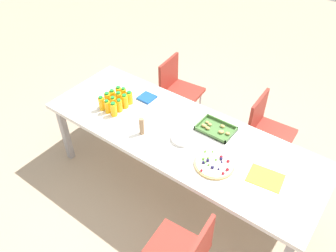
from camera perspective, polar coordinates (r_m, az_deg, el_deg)
The scene contains 22 objects.
ground_plane at distance 3.49m, azimuth 1.68°, elevation -10.04°, with size 12.00×12.00×0.00m, color tan.
party_table at distance 2.99m, azimuth 1.93°, elevation -1.85°, with size 2.53×0.89×0.73m.
chair_far_left at distance 3.90m, azimuth 1.58°, elevation 6.51°, with size 0.43×0.43×0.83m.
chair_far_right at distance 3.48m, azimuth 16.19°, elevation -0.39°, with size 0.42×0.42×0.83m.
juice_bottle_0 at distance 3.21m, azimuth -11.11°, elevation 3.75°, with size 0.06×0.06×0.15m.
juice_bottle_1 at distance 3.17m, azimuth -10.16°, elevation 3.22°, with size 0.05×0.05×0.14m.
juice_bottle_2 at distance 3.13m, azimuth -9.12°, elevation 2.78°, with size 0.06×0.06×0.14m.
juice_bottle_3 at distance 3.25m, azimuth -10.13°, elevation 4.40°, with size 0.06×0.06×0.15m.
juice_bottle_4 at distance 3.21m, azimuth -9.19°, elevation 3.82°, with size 0.05×0.05×0.14m.
juice_bottle_5 at distance 3.17m, azimuth -8.17°, elevation 3.43°, with size 0.05×0.05×0.13m.
juice_bottle_6 at distance 3.30m, azimuth -9.33°, elevation 4.96°, with size 0.06×0.06×0.14m.
juice_bottle_7 at distance 3.25m, azimuth -8.26°, elevation 4.55°, with size 0.06×0.06×0.14m.
juice_bottle_8 at distance 3.21m, azimuth -7.26°, elevation 4.15°, with size 0.06×0.06×0.15m.
juice_bottle_9 at distance 3.34m, azimuth -8.30°, elevation 5.56°, with size 0.06×0.06×0.13m.
juice_bottle_10 at distance 3.29m, azimuth -7.44°, elevation 5.24°, with size 0.05×0.05×0.15m.
juice_bottle_11 at distance 3.26m, azimuth -6.49°, elevation 4.75°, with size 0.06×0.06×0.14m.
fruit_pizza at distance 2.69m, azimuth 7.81°, elevation -6.32°, with size 0.32×0.32×0.05m.
snack_tray at distance 2.99m, azimuth 8.03°, elevation -0.47°, with size 0.32×0.23×0.04m.
plate_stack at distance 2.87m, azimuth 2.39°, elevation -2.17°, with size 0.19×0.19×0.03m.
napkin_stack at distance 3.34m, azimuth -3.58°, elevation 4.80°, with size 0.15×0.15×0.02m, color #194CA5.
cardboard_tube at distance 2.89m, azimuth -4.45°, elevation -0.03°, with size 0.04×0.04×0.16m, color #9E7A56.
paper_folder at distance 2.69m, azimuth 16.08°, elevation -8.39°, with size 0.26×0.20×0.01m, color yellow.
Camera 1 is at (1.22, -1.82, 2.71)m, focal length 36.21 mm.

